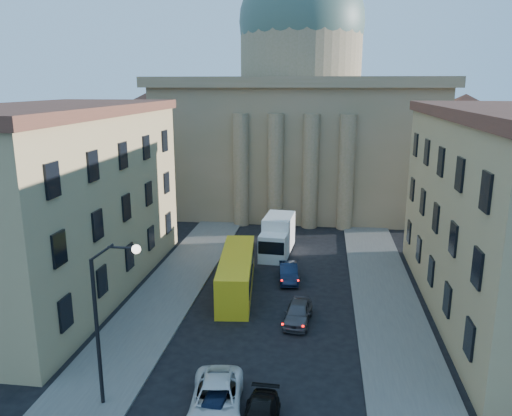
# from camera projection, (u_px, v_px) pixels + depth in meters

# --- Properties ---
(sidewalk_left) EXTENTS (5.00, 60.00, 0.15)m
(sidewalk_left) POSITION_uv_depth(u_px,v_px,m) (150.00, 316.00, 35.60)
(sidewalk_left) COLOR #575450
(sidewalk_left) RESTS_ON ground
(sidewalk_right) EXTENTS (5.00, 60.00, 0.15)m
(sidewalk_right) POSITION_uv_depth(u_px,v_px,m) (394.00, 331.00, 33.37)
(sidewalk_right) COLOR #575450
(sidewalk_right) RESTS_ON ground
(church) EXTENTS (68.02, 28.76, 36.60)m
(church) POSITION_uv_depth(u_px,v_px,m) (299.00, 117.00, 67.67)
(church) COLOR #766849
(church) RESTS_ON ground
(building_left) EXTENTS (11.60, 26.60, 14.70)m
(building_left) POSITION_uv_depth(u_px,v_px,m) (58.00, 200.00, 38.79)
(building_left) COLOR tan
(building_left) RESTS_ON ground
(street_lamp) EXTENTS (2.62, 0.44, 8.83)m
(street_lamp) POSITION_uv_depth(u_px,v_px,m) (106.00, 312.00, 24.53)
(street_lamp) COLOR black
(street_lamp) RESTS_ON ground
(car_left_near) EXTENTS (1.82, 4.01, 1.34)m
(car_left_near) POSITION_uv_depth(u_px,v_px,m) (214.00, 410.00, 24.38)
(car_left_near) COLOR black
(car_left_near) RESTS_ON ground
(car_left_mid) EXTENTS (3.26, 5.87, 1.55)m
(car_left_mid) POSITION_uv_depth(u_px,v_px,m) (216.00, 399.00, 25.03)
(car_left_mid) COLOR silver
(car_left_mid) RESTS_ON ground
(car_right_far) EXTENTS (2.08, 4.42, 1.46)m
(car_right_far) POSITION_uv_depth(u_px,v_px,m) (298.00, 312.00, 34.69)
(car_right_far) COLOR #48474C
(car_right_far) RESTS_ON ground
(car_right_distant) EXTENTS (2.01, 4.47, 1.42)m
(car_right_distant) POSITION_uv_depth(u_px,v_px,m) (288.00, 272.00, 42.10)
(car_right_distant) COLOR black
(car_right_distant) RESTS_ON ground
(city_bus) EXTENTS (3.53, 10.90, 3.02)m
(city_bus) POSITION_uv_depth(u_px,v_px,m) (237.00, 272.00, 39.72)
(city_bus) COLOR yellow
(city_bus) RESTS_ON ground
(box_truck) EXTENTS (3.05, 6.74, 3.61)m
(box_truck) POSITION_uv_depth(u_px,v_px,m) (277.00, 237.00, 48.58)
(box_truck) COLOR white
(box_truck) RESTS_ON ground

